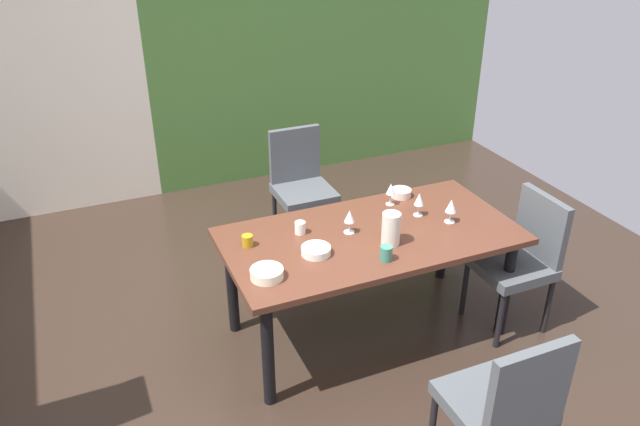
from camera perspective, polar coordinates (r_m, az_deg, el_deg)
The scene contains 17 objects.
ground_plane at distance 3.95m, azimuth -0.16°, elevation -14.01°, with size 6.23×5.80×0.02m, color #30231B.
garden_window_panel at distance 6.23m, azimuth 0.98°, elevation 15.37°, with size 3.55×0.10×2.53m, color #497735.
dining_table at distance 3.85m, azimuth 4.63°, elevation -2.95°, with size 1.80×0.91×0.74m.
chair_head_near at distance 3.11m, azimuth 16.60°, elevation -16.32°, with size 0.44×0.44×0.93m.
chair_right_near at distance 4.21m, azimuth 17.97°, elevation -3.64°, with size 0.44×0.44×0.92m.
chair_head_far at distance 4.98m, azimuth -1.78°, elevation 2.94°, with size 0.44×0.45×0.93m.
wine_glass_left at distance 4.11m, azimuth 6.49°, elevation 2.15°, with size 0.06×0.06×0.15m.
wine_glass_near_window at distance 3.96m, azimuth 11.90°, elevation 0.59°, with size 0.07×0.07×0.16m.
wine_glass_rear at distance 3.76m, azimuth 2.70°, elevation -0.37°, with size 0.07×0.07×0.15m.
wine_glass_west at distance 4.00m, azimuth 9.05°, elevation 1.19°, with size 0.06×0.06×0.16m.
serving_bowl_center at distance 3.58m, azimuth -0.37°, elevation -3.45°, with size 0.17×0.17×0.05m, color silver.
serving_bowl_south at distance 3.39m, azimuth -4.90°, elevation -5.49°, with size 0.18×0.18×0.05m, color #EEE8C6.
serving_bowl_near_shelf at distance 4.27m, azimuth 7.41°, elevation 1.84°, with size 0.14×0.14×0.05m, color beige.
cup_front at distance 3.78m, azimuth -1.83°, elevation -1.35°, with size 0.07×0.07×0.08m, color white.
cup_corner at distance 3.68m, azimuth -6.65°, elevation -2.54°, with size 0.07×0.07×0.07m, color #AE8217.
cup_right at distance 3.54m, azimuth 6.07°, elevation -3.68°, with size 0.07×0.07×0.09m, color #387865.
pitcher_north at distance 3.67m, azimuth 6.52°, elevation -1.41°, with size 0.12×0.11×0.20m.
Camera 1 is at (-1.14, -2.70, 2.64)m, focal length 35.00 mm.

